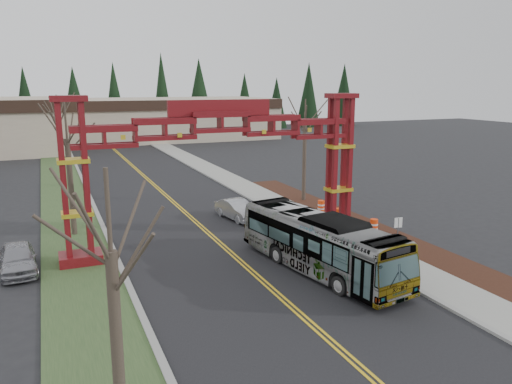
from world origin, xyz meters
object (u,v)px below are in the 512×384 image
bare_tree_median_near (111,253)px  retail_building_east (161,118)px  barrel_south (374,226)px  street_sign (398,228)px  barrel_north (321,207)px  silver_sedan (237,210)px  barrel_mid (339,216)px  gateway_arch (221,146)px  transit_bus (319,243)px  bare_tree_median_mid (67,140)px  bare_tree_median_far (58,121)px  parked_car_near_a (18,258)px  bare_tree_right_far (305,126)px

bare_tree_median_near → retail_building_east: bearing=76.9°
bare_tree_median_near → barrel_south: 23.03m
street_sign → barrel_north: street_sign is taller
bare_tree_median_near → barrel_south: size_ratio=7.86×
silver_sedan → barrel_mid: silver_sedan is taller
gateway_arch → bare_tree_median_near: gateway_arch is taller
gateway_arch → silver_sedan: size_ratio=4.32×
transit_bus → bare_tree_median_mid: bearing=124.7°
bare_tree_median_far → bare_tree_median_near: bearing=-90.0°
retail_building_east → parked_car_near_a: size_ratio=8.77×
bare_tree_median_mid → barrel_mid: bare_tree_median_mid is taller
parked_car_near_a → barrel_mid: 20.14m
retail_building_east → silver_sedan: (-7.04, -56.69, -2.82)m
silver_sedan → street_sign: size_ratio=2.00×
transit_bus → barrel_south: transit_bus is taller
gateway_arch → barrel_south: 11.36m
bare_tree_median_near → barrel_mid: bearing=44.2°
transit_bus → barrel_north: bearing=49.8°
silver_sedan → barrel_north: silver_sedan is taller
barrel_south → bare_tree_median_near: bearing=-142.5°
barrel_north → barrel_south: bearing=-86.1°
gateway_arch → parked_car_near_a: (-11.03, 0.00, -5.24)m
gateway_arch → barrel_mid: size_ratio=16.93×
bare_tree_right_far → barrel_north: bare_tree_right_far is taller
bare_tree_median_mid → bare_tree_right_far: (18.00, 2.68, 0.10)m
bare_tree_median_near → street_sign: bare_tree_median_near is taller
retail_building_east → barrel_north: retail_building_east is taller
gateway_arch → bare_tree_median_far: gateway_arch is taller
bare_tree_median_mid → street_sign: bearing=-33.1°
bare_tree_right_far → street_sign: 14.43m
transit_bus → barrel_south: bearing=24.3°
gateway_arch → bare_tree_right_far: size_ratio=2.19×
street_sign → barrel_south: bearing=73.3°
retail_building_east → barrel_north: (-0.58, -57.43, -3.04)m
retail_building_east → transit_bus: 68.22m
parked_car_near_a → barrel_mid: size_ratio=4.03×
gateway_arch → silver_sedan: bearing=60.6°
bare_tree_median_mid → barrel_south: (17.83, -7.19, -5.63)m
transit_bus → silver_sedan: (-0.27, 11.16, -0.81)m
bare_tree_median_far → barrel_mid: 27.98m
silver_sedan → parked_car_near_a: bearing=-169.8°
barrel_south → barrel_mid: barrel_mid is taller
parked_car_near_a → street_sign: bearing=-18.5°
bare_tree_right_far → street_sign: bearing=-95.4°
transit_bus → bare_tree_median_mid: 16.78m
parked_car_near_a → bare_tree_median_far: (3.03, 22.85, 5.42)m
silver_sedan → barrel_south: 9.63m
barrel_mid → transit_bus: bearing=-128.6°
silver_sedan → bare_tree_median_near: size_ratio=0.56×
transit_bus → barrel_south: (6.60, 4.41, -1.03)m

